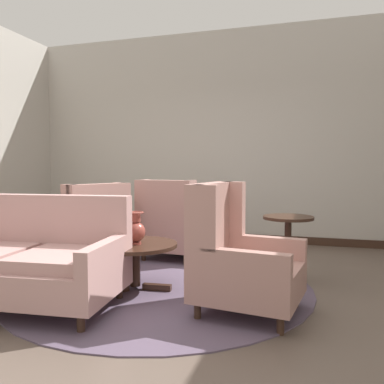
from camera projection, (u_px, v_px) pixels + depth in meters
The scene contains 11 objects.
ground at pixel (149, 295), 3.68m from camera, with size 9.03×9.03×0.00m, color brown.
wall_back at pixel (220, 137), 6.39m from camera, with size 6.61×0.08×3.36m, color #BCB7AD.
baseboard_back at pixel (218, 236), 6.45m from camera, with size 6.45×0.03×0.12m, color #382319.
area_rug at pixel (160, 286), 3.97m from camera, with size 3.00×3.00×0.01m, color #5B4C60.
coffee_table at pixel (135, 252), 3.82m from camera, with size 0.82×0.82×0.46m.
porcelain_vase at pixel (136, 230), 3.75m from camera, with size 0.18×0.18×0.31m.
settee at pixel (29, 261), 3.39m from camera, with size 1.68×1.05×0.94m.
armchair_back_corner at pixel (172, 225), 5.12m from camera, with size 0.78×0.88×1.03m.
armchair_far_left at pixel (237, 259), 3.24m from camera, with size 0.90×0.85×1.06m.
armchair_foreground_right at pixel (87, 231), 4.73m from camera, with size 1.17×1.10×1.00m.
side_table at pixel (288, 243), 4.06m from camera, with size 0.51×0.51×0.69m.
Camera 1 is at (1.43, -3.34, 1.20)m, focal length 37.01 mm.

